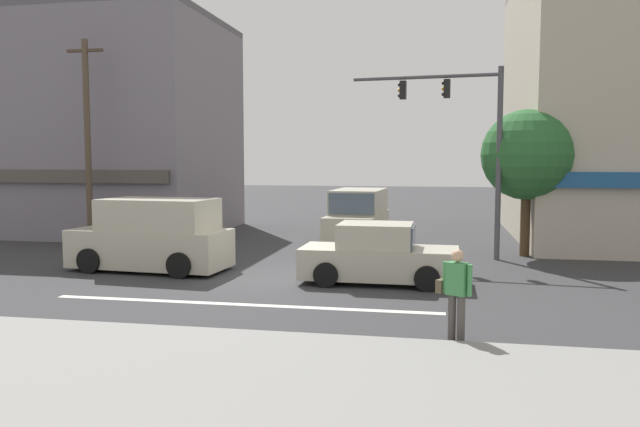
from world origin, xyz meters
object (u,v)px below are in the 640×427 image
van_parked_curbside (153,236)px  utility_pole_near_left (88,141)px  sedan_waiting_far (379,256)px  traffic_light_mast (468,131)px  street_tree (527,155)px  pedestrian_foreground_with_bag (456,290)px  van_approaching_near (358,218)px

van_parked_curbside → utility_pole_near_left: bearing=137.7°
van_parked_curbside → sedan_waiting_far: (6.67, -0.61, -0.29)m
utility_pole_near_left → sedan_waiting_far: utility_pole_near_left is taller
van_parked_curbside → traffic_light_mast: bearing=23.9°
utility_pole_near_left → sedan_waiting_far: (11.14, -4.68, -3.23)m
traffic_light_mast → sedan_waiting_far: 6.29m
utility_pole_near_left → traffic_light_mast: size_ratio=1.22×
street_tree → pedestrian_foreground_with_bag: (-2.54, -10.70, -2.44)m
sedan_waiting_far → pedestrian_foreground_with_bag: bearing=-70.1°
traffic_light_mast → sedan_waiting_far: size_ratio=1.51×
utility_pole_near_left → van_parked_curbside: (4.47, -4.07, -2.93)m
van_approaching_near → pedestrian_foreground_with_bag: (3.36, -12.43, -0.05)m
sedan_waiting_far → van_approaching_near: van_approaching_near is taller
street_tree → van_approaching_near: bearing=163.6°
van_approaching_near → street_tree: bearing=-16.4°
van_parked_curbside → pedestrian_foreground_with_bag: size_ratio=2.83×
utility_pole_near_left → van_approaching_near: 10.41m
traffic_light_mast → sedan_waiting_far: traffic_light_mast is taller
traffic_light_mast → pedestrian_foreground_with_bag: 10.32m
pedestrian_foreground_with_bag → van_approaching_near: bearing=105.1°
street_tree → van_approaching_near: (-5.90, 1.73, -2.39)m
sedan_waiting_far → van_approaching_near: size_ratio=0.88×
sedan_waiting_far → pedestrian_foreground_with_bag: 5.47m
street_tree → pedestrian_foreground_with_bag: bearing=-103.4°
street_tree → pedestrian_foreground_with_bag: size_ratio=2.95×
van_parked_curbside → van_approaching_near: (5.18, 6.68, 0.00)m
van_approaching_near → pedestrian_foreground_with_bag: size_ratio=2.80×
traffic_light_mast → van_parked_curbside: 10.46m
van_parked_curbside → pedestrian_foreground_with_bag: 10.29m
sedan_waiting_far → van_parked_curbside: bearing=174.8°
street_tree → van_parked_curbside: (-11.07, -4.95, -2.39)m
van_parked_curbside → van_approaching_near: same height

